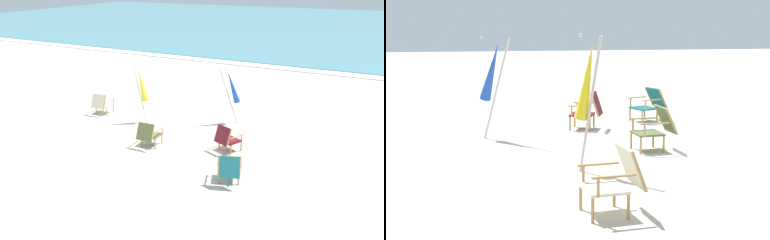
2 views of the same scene
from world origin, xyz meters
TOP-DOWN VIEW (x-y plane):
  - ground_plane at (0.00, 0.00)m, footprint 80.00×80.00m
  - sea at (0.00, 31.81)m, footprint 80.00×40.00m
  - surf_band at (0.00, 11.51)m, footprint 80.00×1.10m
  - beach_chair_far_center at (2.76, -1.24)m, footprint 0.79×0.90m
  - beach_chair_back_right at (-3.15, 1.26)m, footprint 0.64×0.73m
  - beach_chair_mid_center at (2.06, 0.38)m, footprint 0.80×0.84m
  - beach_chair_front_right at (-0.12, -0.34)m, footprint 0.62×0.75m
  - umbrella_furled_yellow at (-1.33, 1.20)m, footprint 0.47×0.44m
  - umbrella_furled_blue at (1.41, 2.45)m, footprint 0.66×0.64m

SIDE VIEW (x-z plane):
  - ground_plane at x=0.00m, z-range 0.00..0.00m
  - surf_band at x=0.00m, z-range 0.00..0.06m
  - sea at x=0.00m, z-range 0.00..0.10m
  - beach_chair_far_center at x=2.76m, z-range 0.03..0.82m
  - beach_chair_front_right at x=-0.12m, z-range 0.03..0.83m
  - beach_chair_back_right at x=-3.15m, z-range 0.02..0.84m
  - beach_chair_mid_center at x=2.06m, z-range 0.02..0.84m
  - umbrella_furled_blue at x=1.41m, z-range 0.31..2.32m
  - umbrella_furled_yellow at x=-1.33m, z-range 0.32..2.42m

